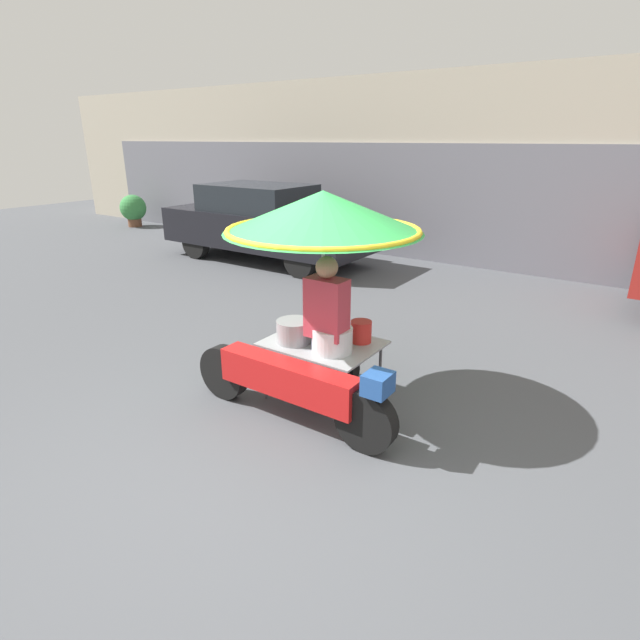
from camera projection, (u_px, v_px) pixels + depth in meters
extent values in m
plane|color=#4C4F54|center=(259.00, 454.00, 4.19)|extent=(36.00, 36.00, 0.00)
cube|color=#B2A893|center=(531.00, 171.00, 10.06)|extent=(28.00, 2.00, 3.75)
cube|color=slate|center=(513.00, 210.00, 9.49)|extent=(23.80, 0.06, 2.40)
cylinder|color=black|center=(366.00, 421.00, 4.16)|extent=(0.55, 0.14, 0.55)
cylinder|color=black|center=(224.00, 372.00, 5.04)|extent=(0.55, 0.14, 0.55)
cube|color=red|center=(288.00, 379.00, 4.55)|extent=(1.45, 0.24, 0.32)
cube|color=#234C93|center=(378.00, 384.00, 3.98)|extent=(0.20, 0.24, 0.18)
cylinder|color=black|center=(336.00, 366.00, 5.24)|extent=(0.50, 0.14, 0.50)
cylinder|color=#515156|center=(343.00, 398.00, 4.51)|extent=(0.03, 0.03, 0.58)
cylinder|color=#515156|center=(380.00, 369.00, 5.06)|extent=(0.03, 0.03, 0.58)
cylinder|color=#515156|center=(265.00, 372.00, 5.01)|extent=(0.03, 0.03, 0.58)
cylinder|color=#515156|center=(306.00, 349.00, 5.55)|extent=(0.03, 0.03, 0.58)
cube|color=#9E9EA3|center=(323.00, 343.00, 4.93)|extent=(1.09, 0.83, 0.02)
cylinder|color=#B2B2B7|center=(323.00, 289.00, 4.74)|extent=(0.03, 0.03, 1.09)
cone|color=green|center=(323.00, 211.00, 4.49)|extent=(1.83, 1.83, 0.37)
torus|color=yellow|center=(323.00, 230.00, 4.54)|extent=(1.79, 1.79, 0.05)
cylinder|color=#939399|center=(294.00, 331.00, 4.91)|extent=(0.35, 0.35, 0.22)
cylinder|color=silver|center=(332.00, 339.00, 4.69)|extent=(0.39, 0.39, 0.24)
cylinder|color=red|center=(361.00, 331.00, 4.91)|extent=(0.21, 0.21, 0.21)
cylinder|color=navy|center=(319.00, 371.00, 4.84)|extent=(0.14, 0.14, 0.75)
cylinder|color=navy|center=(334.00, 375.00, 4.74)|extent=(0.14, 0.14, 0.75)
cube|color=#C13847|center=(327.00, 308.00, 4.57)|extent=(0.38, 0.22, 0.56)
sphere|color=#A87A5B|center=(327.00, 267.00, 4.43)|extent=(0.20, 0.20, 0.20)
cylinder|color=black|center=(300.00, 260.00, 9.38)|extent=(0.66, 0.20, 0.66)
cylinder|color=black|center=(342.00, 247.00, 10.52)|extent=(0.66, 0.20, 0.66)
cylinder|color=black|center=(196.00, 243.00, 10.90)|extent=(0.66, 0.20, 0.66)
cylinder|color=black|center=(242.00, 233.00, 12.04)|extent=(0.66, 0.20, 0.66)
cube|color=black|center=(267.00, 228.00, 10.59)|extent=(4.60, 1.74, 0.72)
cube|color=#1E2328|center=(258.00, 197.00, 10.49)|extent=(2.21, 1.53, 0.54)
cylinder|color=brown|center=(135.00, 223.00, 14.89)|extent=(0.39, 0.39, 0.23)
sphere|color=#388442|center=(133.00, 208.00, 14.74)|extent=(0.75, 0.75, 0.75)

